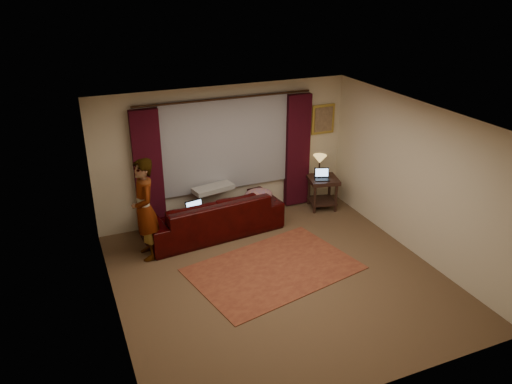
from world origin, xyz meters
TOP-DOWN VIEW (x-y plane):
  - floor at (0.00, 0.00)m, footprint 5.00×5.00m
  - ceiling at (0.00, 0.00)m, footprint 5.00×5.00m
  - wall_back at (0.00, 2.50)m, footprint 5.00×0.02m
  - wall_front at (0.00, -2.50)m, footprint 5.00×0.02m
  - wall_left at (-2.50, 0.00)m, footprint 0.02×5.00m
  - wall_right at (2.50, 0.00)m, footprint 0.02×5.00m
  - sheer_curtain at (0.00, 2.44)m, footprint 2.50×0.05m
  - drape_left at (-1.50, 2.39)m, footprint 0.50×0.14m
  - drape_right at (1.50, 2.39)m, footprint 0.50×0.14m
  - curtain_rod at (0.00, 2.39)m, footprint 0.04×0.04m
  - picture_frame at (2.10, 2.47)m, footprint 0.50×0.04m
  - sofa at (-0.49, 1.87)m, footprint 2.63×1.34m
  - throw_blanket at (-0.36, 2.19)m, footprint 0.82×0.46m
  - clothing_pile at (0.40, 1.81)m, footprint 0.62×0.51m
  - laptop_sofa at (-0.83, 1.67)m, footprint 0.40×0.42m
  - area_rug at (0.03, 0.28)m, footprint 2.93×2.26m
  - end_table at (1.92, 2.02)m, footprint 0.69×0.69m
  - tiffany_lamp at (1.90, 2.17)m, footprint 0.36×0.36m
  - laptop_table at (1.86, 1.96)m, footprint 0.38×0.40m
  - person at (-1.77, 1.49)m, footprint 0.54×0.54m

SIDE VIEW (x-z plane):
  - floor at x=0.00m, z-range -0.01..0.00m
  - area_rug at x=0.03m, z-range 0.00..0.01m
  - end_table at x=1.92m, z-range 0.00..0.66m
  - sofa at x=-0.49m, z-range 0.00..1.02m
  - clothing_pile at x=0.40m, z-range 0.51..0.74m
  - laptop_sofa at x=-0.83m, z-range 0.51..0.75m
  - laptop_table at x=1.86m, z-range 0.66..0.87m
  - tiffany_lamp at x=1.90m, z-range 0.66..1.10m
  - person at x=-1.77m, z-range 0.00..1.77m
  - throw_blanket at x=-0.36m, z-range 0.98..1.07m
  - drape_left at x=-1.50m, z-range 0.03..2.33m
  - drape_right at x=1.50m, z-range 0.03..2.33m
  - wall_back at x=0.00m, z-range 0.00..2.60m
  - wall_front at x=0.00m, z-range 0.00..2.60m
  - wall_left at x=-2.50m, z-range 0.00..2.60m
  - wall_right at x=2.50m, z-range 0.00..2.60m
  - sheer_curtain at x=0.00m, z-range 0.60..2.40m
  - picture_frame at x=2.10m, z-range 1.45..2.05m
  - curtain_rod at x=0.00m, z-range 0.68..4.08m
  - ceiling at x=0.00m, z-range 2.59..2.61m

